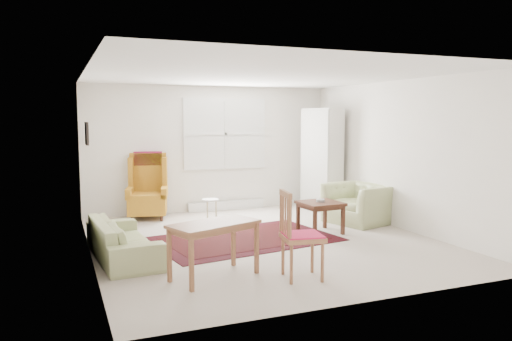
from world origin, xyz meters
name	(u,v)px	position (x,y,z in m)	size (l,w,h in m)	color
room	(259,158)	(0.02, 0.21, 1.26)	(5.04, 5.54, 2.51)	#B9AB9E
rug	(244,238)	(-0.24, 0.19, 0.01)	(2.73, 1.76, 0.03)	black
sofa	(123,232)	(-2.10, -0.19, 0.36)	(1.79, 0.70, 0.72)	#9FA870
armchair	(359,200)	(2.10, 0.59, 0.41)	(1.06, 0.93, 0.83)	#9FA870
wingback_chair	(147,186)	(-1.35, 2.35, 0.62)	(0.71, 0.76, 1.24)	#B0771B
coffee_table	(320,217)	(1.07, 0.15, 0.26)	(0.63, 0.63, 0.52)	#432114
stool	(210,210)	(-0.31, 1.75, 0.20)	(0.30, 0.30, 0.40)	white
cabinet	(322,160)	(2.10, 1.94, 1.03)	(0.43, 0.82, 2.06)	silver
desk	(214,250)	(-1.22, -1.42, 0.33)	(1.04, 0.52, 0.66)	brown
desk_chair	(302,235)	(-0.27, -1.82, 0.52)	(0.45, 0.45, 1.04)	brown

